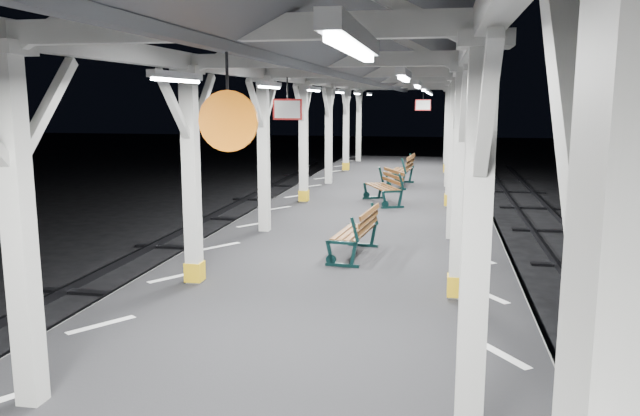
% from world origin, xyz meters
% --- Properties ---
extents(ground, '(120.00, 120.00, 0.00)m').
position_xyz_m(ground, '(0.00, 0.00, 0.00)').
color(ground, black).
rests_on(ground, ground).
extents(platform, '(6.00, 50.00, 1.00)m').
position_xyz_m(platform, '(0.00, 0.00, 0.50)').
color(platform, black).
rests_on(platform, ground).
extents(hazard_stripes_left, '(1.00, 48.00, 0.01)m').
position_xyz_m(hazard_stripes_left, '(-2.45, 0.00, 1.00)').
color(hazard_stripes_left, silver).
rests_on(hazard_stripes_left, platform).
extents(hazard_stripes_right, '(1.00, 48.00, 0.01)m').
position_xyz_m(hazard_stripes_right, '(2.45, 0.00, 1.00)').
color(hazard_stripes_right, silver).
rests_on(hazard_stripes_right, platform).
extents(canopy, '(5.40, 49.00, 4.65)m').
position_xyz_m(canopy, '(0.00, -0.01, 4.56)').
color(canopy, beige).
rests_on(canopy, platform).
extents(bench_mid, '(0.78, 1.70, 0.89)m').
position_xyz_m(bench_mid, '(0.30, 4.12, 1.47)').
color(bench_mid, black).
rests_on(bench_mid, platform).
extents(bench_far, '(1.27, 1.83, 0.94)m').
position_xyz_m(bench_far, '(0.29, 10.19, 1.50)').
color(bench_far, black).
rests_on(bench_far, platform).
extents(bench_extra, '(0.88, 1.96, 1.03)m').
position_xyz_m(bench_extra, '(0.56, 13.76, 1.55)').
color(bench_extra, black).
rests_on(bench_extra, platform).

